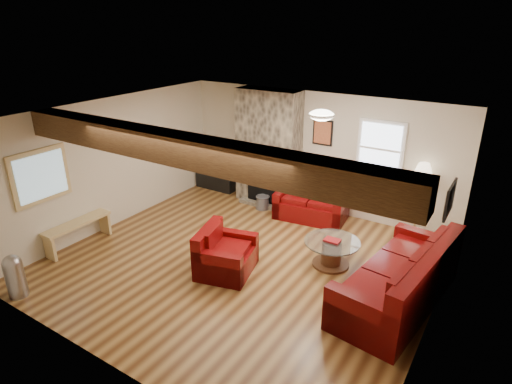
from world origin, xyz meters
TOP-DOWN VIEW (x-y plane):
  - room at (0.00, 0.00)m, footprint 8.00×8.00m
  - oak_beam at (0.00, -1.25)m, footprint 6.00×0.36m
  - chimney_breast at (-1.00, 2.49)m, footprint 1.40×0.67m
  - back_window at (1.35, 2.71)m, footprint 0.90×0.08m
  - hatch_window at (-2.96, -1.50)m, footprint 0.08×1.00m
  - ceiling_dome at (0.90, 0.90)m, footprint 0.40×0.40m
  - artwork_back at (0.15, 2.71)m, footprint 0.42×0.06m
  - artwork_right at (2.96, 0.30)m, footprint 0.06×0.55m
  - sofa_three at (2.48, 0.32)m, footprint 1.31×2.53m
  - loveseat at (0.21, 2.23)m, footprint 1.51×1.00m
  - armchair_red at (-0.07, -0.34)m, footprint 1.02×1.10m
  - coffee_table at (1.29, 0.75)m, footprint 0.92×0.92m
  - tv_cabinet at (-2.45, 2.53)m, footprint 1.00×0.40m
  - television at (-2.45, 2.53)m, footprint 0.76×0.10m
  - floor_lamp at (2.21, 2.55)m, footprint 0.37×0.37m
  - pine_bench at (-2.83, -1.09)m, footprint 0.29×1.26m
  - pedal_bin at (-2.31, -2.55)m, footprint 0.35×0.35m
  - coal_bucket at (-0.88, 2.09)m, footprint 0.31×0.31m

SIDE VIEW (x-z plane):
  - coal_bucket at x=-0.88m, z-range 0.00..0.29m
  - coffee_table at x=1.29m, z-range -0.02..0.47m
  - pine_bench at x=-2.83m, z-range 0.00..0.47m
  - tv_cabinet at x=-2.45m, z-range 0.00..0.50m
  - pedal_bin at x=-2.31m, z-range 0.00..0.69m
  - armchair_red at x=-0.07m, z-range 0.00..0.75m
  - loveseat at x=0.21m, z-range 0.00..0.75m
  - sofa_three at x=2.48m, z-range 0.00..0.94m
  - television at x=-2.45m, z-range 0.50..0.94m
  - chimney_breast at x=-1.00m, z-range -0.03..2.47m
  - floor_lamp at x=2.21m, z-range 0.52..1.97m
  - room at x=0.00m, z-range -2.75..5.25m
  - hatch_window at x=-2.96m, z-range 1.00..1.90m
  - back_window at x=1.35m, z-range 1.00..2.10m
  - artwork_back at x=0.15m, z-range 1.44..1.96m
  - artwork_right at x=2.96m, z-range 1.54..1.96m
  - oak_beam at x=0.00m, z-range 2.12..2.50m
  - ceiling_dome at x=0.90m, z-range 2.35..2.53m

